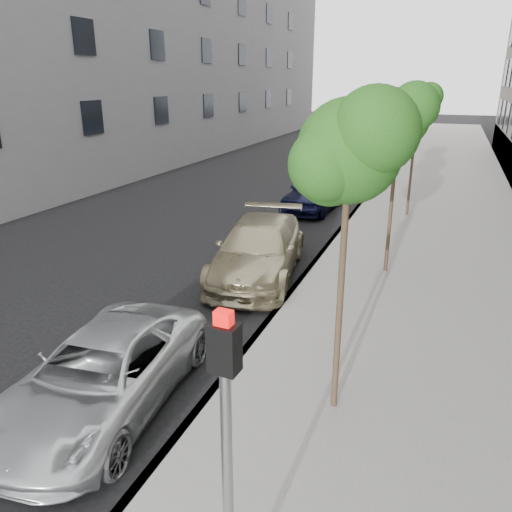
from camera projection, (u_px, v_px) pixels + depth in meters
The scene contains 12 objects.
ground at pixel (114, 422), 7.94m from camera, with size 160.00×160.00×0.00m, color black.
sidewalk at pixel (443, 177), 27.58m from camera, with size 6.40×72.00×0.14m, color gray.
curb at pixel (385, 173), 28.63m from camera, with size 0.15×72.00×0.14m, color #9E9B93.
tree_near at pixel (351, 151), 6.75m from camera, with size 1.77×1.57×4.97m.
tree_mid at pixel (401, 118), 12.47m from camera, with size 1.82×1.62×4.99m.
tree_far at pixel (419, 105), 18.18m from camera, with size 1.63×1.43×4.93m.
signal_pole at pixel (227, 442), 4.29m from camera, with size 0.25×0.20×3.32m.
minivan at pixel (103, 374), 8.09m from camera, with size 2.13×4.62×1.28m, color silver.
suv at pixel (258, 249), 13.67m from camera, with size 2.12×5.22×1.52m, color tan.
sedan_blue at pixel (315, 191), 20.68m from camera, with size 1.79×4.45×1.52m, color black.
sedan_black at pixel (351, 170), 25.45m from camera, with size 1.65×4.74×1.56m, color black.
sedan_rear at pixel (370, 154), 30.97m from camera, with size 2.15×5.28×1.53m, color #94959B.
Camera 1 is at (4.47, -5.35, 5.15)m, focal length 35.00 mm.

